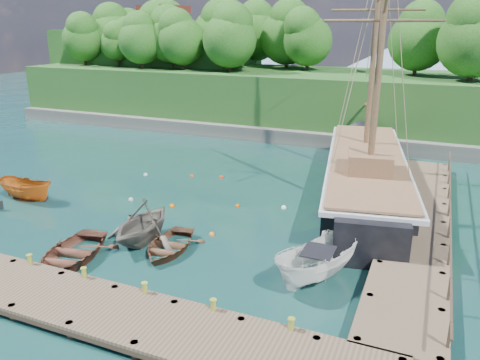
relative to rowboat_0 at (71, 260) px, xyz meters
The scene contains 24 objects.
ground 4.74m from the rowboat_0, 44.26° to the left, with size 160.00×160.00×0.00m, color #153630.
dock_near 6.28m from the rowboat_0, 30.60° to the right, with size 20.00×3.20×1.10m.
dock_east 18.12m from the rowboat_0, 34.69° to the left, with size 3.20×24.00×1.10m.
bollard_0 1.89m from the rowboat_0, 108.65° to the right, with size 0.26×0.26×0.45m, color olive.
bollard_1 2.99m from the rowboat_0, 36.78° to the right, with size 0.26×0.26×0.45m, color olive.
bollard_2 5.69m from the rowboat_0, 18.36° to the right, with size 0.26×0.26×0.45m, color olive.
bollard_3 8.58m from the rowboat_0, 12.04° to the right, with size 0.26×0.26×0.45m, color olive.
bollard_4 11.54m from the rowboat_0, ahead, with size 0.26×0.26×0.45m, color olive.
rowboat_0 is the anchor object (origin of this frame).
rowboat_1 3.67m from the rowboat_0, 57.86° to the left, with size 3.86×4.48×2.36m, color #635D53.
rowboat_2 4.61m from the rowboat_0, 35.88° to the left, with size 2.87×4.02×0.83m, color brown.
motorboat_orange 9.85m from the rowboat_0, 147.31° to the left, with size 1.55×4.13×1.59m, color #C06219.
cabin_boat_white 11.52m from the rowboat_0, 13.86° to the left, with size 1.90×5.04×1.95m, color silver.
schooner 18.66m from the rowboat_0, 52.45° to the left, with size 8.21×26.91×19.74m.
mooring_buoy_0 8.11m from the rowboat_0, 105.54° to the left, with size 0.31×0.31×0.31m, color silver.
mooring_buoy_1 7.92m from the rowboat_0, 84.05° to the left, with size 0.32×0.32×0.32m, color #FC6700.
mooring_buoy_2 10.50m from the rowboat_0, 64.42° to the left, with size 0.27×0.27×0.27m, color #DB4D02.
mooring_buoy_3 12.58m from the rowboat_0, 54.84° to the left, with size 0.33×0.33×0.33m, color white.
mooring_buoy_4 13.71m from the rowboat_0, 94.03° to the left, with size 0.28×0.28×0.28m, color #EA470E.
mooring_buoy_5 14.25m from the rowboat_0, 85.13° to the left, with size 0.33×0.33×0.33m, color red.
mooring_buoy_6 13.26m from the rowboat_0, 108.70° to the left, with size 0.32×0.32×0.32m, color silver.
mooring_buoy_7 7.11m from the rowboat_0, 46.37° to the left, with size 0.32×0.32×0.32m, color orange.
headland 36.37m from the rowboat_0, 105.29° to the left, with size 51.00×19.31×12.90m.
distant_ridge 73.84m from the rowboat_0, 84.00° to the left, with size 117.00×40.00×10.00m.
Camera 1 is at (11.73, -18.44, 10.65)m, focal length 35.00 mm.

